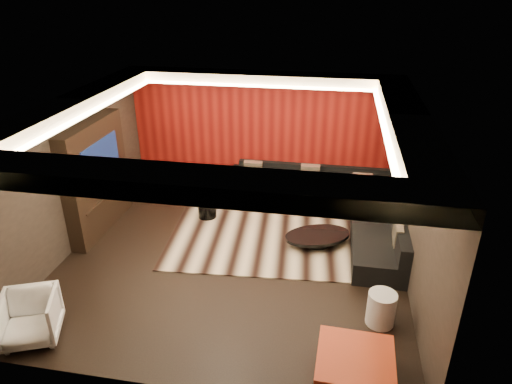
% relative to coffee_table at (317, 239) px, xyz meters
% --- Properties ---
extents(floor, '(6.00, 6.00, 0.02)m').
position_rel_coffee_table_xyz_m(floor, '(-1.47, -0.67, -0.14)').
color(floor, black).
rests_on(floor, ground).
extents(ceiling, '(6.00, 6.00, 0.02)m').
position_rel_coffee_table_xyz_m(ceiling, '(-1.47, -0.67, 2.68)').
color(ceiling, silver).
rests_on(ceiling, ground).
extents(wall_back, '(6.00, 0.02, 2.80)m').
position_rel_coffee_table_xyz_m(wall_back, '(-1.47, 2.34, 1.27)').
color(wall_back, black).
rests_on(wall_back, ground).
extents(wall_left, '(0.02, 6.00, 2.80)m').
position_rel_coffee_table_xyz_m(wall_left, '(-4.48, -0.67, 1.27)').
color(wall_left, black).
rests_on(wall_left, ground).
extents(wall_right, '(0.02, 6.00, 2.80)m').
position_rel_coffee_table_xyz_m(wall_right, '(1.54, -0.67, 1.27)').
color(wall_right, black).
rests_on(wall_right, ground).
extents(red_feature_wall, '(5.98, 0.05, 2.78)m').
position_rel_coffee_table_xyz_m(red_feature_wall, '(-1.47, 2.30, 1.27)').
color(red_feature_wall, '#6B0C0A').
rests_on(red_feature_wall, ground).
extents(soffit_back, '(6.00, 0.60, 0.22)m').
position_rel_coffee_table_xyz_m(soffit_back, '(-1.47, 2.03, 2.56)').
color(soffit_back, silver).
rests_on(soffit_back, ground).
extents(soffit_front, '(6.00, 0.60, 0.22)m').
position_rel_coffee_table_xyz_m(soffit_front, '(-1.47, -3.37, 2.56)').
color(soffit_front, silver).
rests_on(soffit_front, ground).
extents(soffit_left, '(0.60, 4.80, 0.22)m').
position_rel_coffee_table_xyz_m(soffit_left, '(-4.17, -0.67, 2.56)').
color(soffit_left, silver).
rests_on(soffit_left, ground).
extents(soffit_right, '(0.60, 4.80, 0.22)m').
position_rel_coffee_table_xyz_m(soffit_right, '(1.23, -0.67, 2.56)').
color(soffit_right, silver).
rests_on(soffit_right, ground).
extents(cove_back, '(4.80, 0.08, 0.04)m').
position_rel_coffee_table_xyz_m(cove_back, '(-1.47, 1.69, 2.47)').
color(cove_back, '#FFD899').
rests_on(cove_back, ground).
extents(cove_front, '(4.80, 0.08, 0.04)m').
position_rel_coffee_table_xyz_m(cove_front, '(-1.47, -3.03, 2.47)').
color(cove_front, '#FFD899').
rests_on(cove_front, ground).
extents(cove_left, '(0.08, 4.80, 0.04)m').
position_rel_coffee_table_xyz_m(cove_left, '(-3.83, -0.67, 2.47)').
color(cove_left, '#FFD899').
rests_on(cove_left, ground).
extents(cove_right, '(0.08, 4.80, 0.04)m').
position_rel_coffee_table_xyz_m(cove_right, '(0.89, -0.67, 2.47)').
color(cove_right, '#FFD899').
rests_on(cove_right, ground).
extents(tv_surround, '(0.30, 2.00, 2.20)m').
position_rel_coffee_table_xyz_m(tv_surround, '(-4.32, -0.07, 0.97)').
color(tv_surround, black).
rests_on(tv_surround, ground).
extents(tv_screen, '(0.04, 1.30, 0.80)m').
position_rel_coffee_table_xyz_m(tv_screen, '(-4.16, -0.07, 1.32)').
color(tv_screen, black).
rests_on(tv_screen, ground).
extents(tv_shelf, '(0.04, 1.60, 0.04)m').
position_rel_coffee_table_xyz_m(tv_shelf, '(-4.16, -0.07, 0.57)').
color(tv_shelf, black).
rests_on(tv_shelf, ground).
extents(rug, '(4.21, 3.29, 0.02)m').
position_rel_coffee_table_xyz_m(rug, '(-0.87, 0.27, -0.12)').
color(rug, tan).
rests_on(rug, floor).
extents(coffee_table, '(1.66, 1.66, 0.21)m').
position_rel_coffee_table_xyz_m(coffee_table, '(0.00, 0.00, 0.00)').
color(coffee_table, black).
rests_on(coffee_table, rug).
extents(drum_stool, '(0.49, 0.49, 0.45)m').
position_rel_coffee_table_xyz_m(drum_stool, '(-2.35, 0.68, 0.12)').
color(drum_stool, black).
rests_on(drum_stool, rug).
extents(striped_pouf, '(0.85, 0.85, 0.38)m').
position_rel_coffee_table_xyz_m(striped_pouf, '(-2.58, 1.52, 0.09)').
color(striped_pouf, beige).
rests_on(striped_pouf, rug).
extents(white_side_table, '(0.45, 0.45, 0.52)m').
position_rel_coffee_table_xyz_m(white_side_table, '(1.03, -2.00, 0.13)').
color(white_side_table, silver).
rests_on(white_side_table, floor).
extents(orange_ottoman, '(0.98, 0.98, 0.42)m').
position_rel_coffee_table_xyz_m(orange_ottoman, '(0.64, -3.17, 0.08)').
color(orange_ottoman, '#993113').
rests_on(orange_ottoman, floor).
extents(armchair, '(0.97, 0.98, 0.69)m').
position_rel_coffee_table_xyz_m(armchair, '(-3.80, -3.17, 0.22)').
color(armchair, white).
rests_on(armchair, floor).
extents(sectional_sofa, '(3.65, 3.50, 0.75)m').
position_rel_coffee_table_xyz_m(sectional_sofa, '(0.27, 1.19, 0.14)').
color(sectional_sofa, black).
rests_on(sectional_sofa, floor).
extents(throw_pillows, '(3.24, 2.72, 0.50)m').
position_rel_coffee_table_xyz_m(throw_pillows, '(0.31, 1.21, 0.49)').
color(throw_pillows, tan).
rests_on(throw_pillows, sectional_sofa).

